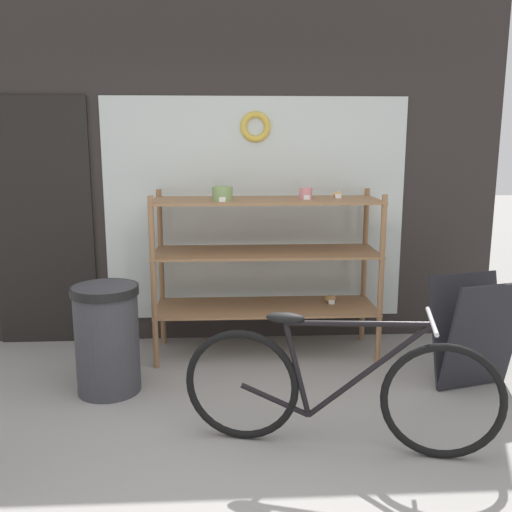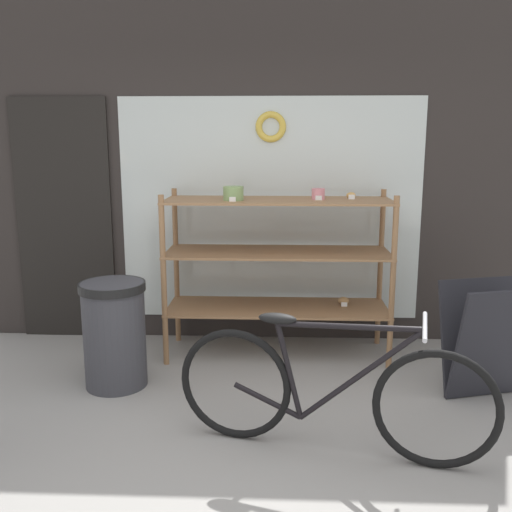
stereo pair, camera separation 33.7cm
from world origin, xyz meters
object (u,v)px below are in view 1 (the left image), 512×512
at_px(bicycle, 338,389).
at_px(trash_bin, 107,335).
at_px(display_case, 266,254).
at_px(sandwich_board, 475,333).

xyz_separation_m(bicycle, trash_bin, (-1.46, 0.84, 0.05)).
height_order(bicycle, trash_bin, bicycle).
bearing_deg(display_case, trash_bin, -149.87).
relative_size(bicycle, sandwich_board, 2.22).
xyz_separation_m(display_case, bicycle, (0.31, -1.51, -0.48)).
xyz_separation_m(bicycle, sandwich_board, (1.13, 0.77, 0.04)).
relative_size(display_case, bicycle, 1.02).
bearing_deg(trash_bin, bicycle, -29.95).
bearing_deg(sandwich_board, bicycle, -160.82).
height_order(bicycle, sandwich_board, bicycle).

